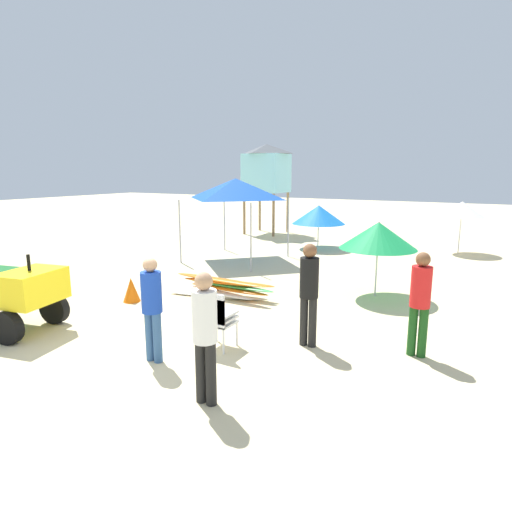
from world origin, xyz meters
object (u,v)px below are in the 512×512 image
Objects in this scene: beach_umbrella_left at (462,209)px; lifeguard_near_right at (205,329)px; lifeguard_near_center at (152,303)px; beach_umbrella_far at (319,215)px; lifeguard_tower at (266,168)px; traffic_cone_near at (131,290)px; popup_canopy at (236,189)px; lifeguard_far_right at (309,288)px; beach_umbrella_mid at (378,235)px; stacked_plastic_chairs at (216,315)px; surfboard_pile at (224,287)px; lifeguard_near_left at (420,297)px.

lifeguard_near_right is at bearing -99.12° from beach_umbrella_left.
lifeguard_near_right is (1.46, -0.63, 0.05)m from lifeguard_near_center.
lifeguard_near_right is 13.27m from beach_umbrella_left.
beach_umbrella_left is at bearing 17.35° from beach_umbrella_far.
lifeguard_near_right is 11.90m from beach_umbrella_far.
traffic_cone_near is (2.41, -11.40, -2.83)m from lifeguard_tower.
lifeguard_near_right is 0.64× the size of popup_canopy.
lifeguard_near_center is 0.96× the size of lifeguard_near_right.
popup_canopy is (-4.93, 5.69, 1.36)m from lifeguard_far_right.
beach_umbrella_mid reaches higher than lifeguard_far_right.
lifeguard_near_right is 0.85× the size of beach_umbrella_far.
lifeguard_near_center is at bearing -137.51° from lifeguard_far_right.
beach_umbrella_far is at bearing 97.16° from lifeguard_near_center.
beach_umbrella_mid is (0.75, 5.96, 0.47)m from lifeguard_near_right.
lifeguard_near_center is (-0.62, -0.86, 0.36)m from stacked_plastic_chairs.
beach_umbrella_far is (-3.28, 9.16, 0.28)m from lifeguard_far_right.
lifeguard_far_right is (0.45, 2.39, 0.02)m from lifeguard_near_right.
stacked_plastic_chairs is 0.57× the size of lifeguard_far_right.
surfboard_pile is at bearing 148.79° from lifeguard_far_right.
beach_umbrella_left is 12.09m from traffic_cone_near.
lifeguard_tower is 4.87m from beach_umbrella_far.
lifeguard_far_right is 0.42× the size of lifeguard_tower.
popup_canopy reaches higher than lifeguard_near_left.
lifeguard_tower is 11.99m from traffic_cone_near.
lifeguard_far_right reaches higher than beach_umbrella_far.
lifeguard_far_right is 7.66m from popup_canopy.
beach_umbrella_mid is (0.30, 3.57, 0.45)m from lifeguard_far_right.
surfboard_pile is 4.68× the size of traffic_cone_near.
beach_umbrella_far is at bearing -35.77° from lifeguard_tower.
lifeguard_far_right is (1.91, 1.75, 0.07)m from lifeguard_near_center.
surfboard_pile is 4.83m from lifeguard_near_right.
beach_umbrella_left is 1.05× the size of beach_umbrella_mid.
beach_umbrella_far is 3.66× the size of traffic_cone_near.
beach_umbrella_mid reaches higher than traffic_cone_near.
beach_umbrella_mid is at bearing -48.61° from lifeguard_tower.
beach_umbrella_mid is at bearing 30.23° from surfboard_pile.
lifeguard_near_center is 0.89× the size of beach_umbrella_left.
lifeguard_far_right is (2.86, -1.73, 0.79)m from surfboard_pile.
stacked_plastic_chairs is at bearing -109.64° from beach_umbrella_mid.
surfboard_pile is at bearing -116.66° from beach_umbrella_left.
beach_umbrella_far reaches higher than traffic_cone_near.
lifeguard_near_center is at bearing -74.84° from surfboard_pile.
lifeguard_tower is 8.81m from beach_umbrella_left.
stacked_plastic_chairs is 1.63m from lifeguard_far_right.
beach_umbrella_far is (-5.00, 8.70, 0.32)m from lifeguard_near_left.
lifeguard_far_right reaches higher than stacked_plastic_chairs.
lifeguard_tower is 2.05× the size of beach_umbrella_far.
lifeguard_near_right is at bearing -127.24° from lifeguard_near_left.
lifeguard_tower is at bearing 110.42° from lifeguard_near_center.
stacked_plastic_chairs is 0.58× the size of lifeguard_near_right.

